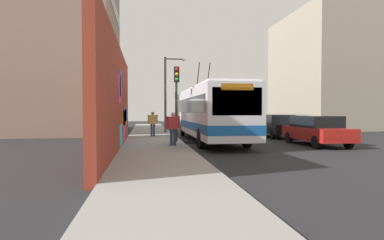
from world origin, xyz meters
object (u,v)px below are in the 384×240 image
Objects in this scene: traffic_light at (176,91)px; parked_car_black at (276,125)px; street_lamp at (168,89)px; parked_car_dark_gray at (230,120)px; pedestrian_midblock at (153,122)px; city_bus at (208,112)px; parked_car_red at (316,130)px; parked_car_navy at (249,122)px; pedestrian_at_curb at (173,126)px.

parked_car_black is at bearing -63.46° from traffic_light.
street_lamp is (4.30, 7.25, 2.78)m from parked_car_black.
parked_car_dark_gray is 14.81m from pedestrian_midblock.
parked_car_red is at bearing -123.51° from city_bus.
city_bus is 9.44m from parked_car_navy.
parked_car_black is 8.56m from pedestrian_midblock.
parked_car_black is at bearing -0.00° from parked_car_red.
pedestrian_at_curb is (-3.85, 2.52, -0.69)m from city_bus.
street_lamp is at bearing 36.99° from parked_car_red.
street_lamp is at bearing 138.08° from parked_car_dark_gray.
parked_car_dark_gray is at bearing -24.62° from traffic_light.
pedestrian_at_curb is (-6.01, -0.83, -0.00)m from pedestrian_midblock.
parked_car_red is 1.05× the size of parked_car_navy.
city_bus is at bearing -122.82° from pedestrian_midblock.
traffic_light reaches higher than pedestrian_midblock.
traffic_light is (2.06, -0.37, 1.83)m from pedestrian_at_curb.
parked_car_dark_gray is at bearing -23.11° from pedestrian_at_curb.
street_lamp reaches higher than parked_car_dark_gray.
pedestrian_midblock is at bearing 161.97° from street_lamp.
traffic_light is at bearing 142.58° from parked_car_navy.
street_lamp is (-1.64, 7.25, 2.78)m from parked_car_navy.
pedestrian_midblock is (0.28, 8.55, 0.28)m from parked_car_black.
pedestrian_midblock is (5.60, 8.55, 0.28)m from parked_car_red.
street_lamp is at bearing 102.75° from parked_car_navy.
city_bus reaches higher than parked_car_black.
pedestrian_midblock is at bearing 56.76° from parked_car_red.
street_lamp is at bearing 18.32° from city_bus.
parked_car_black is at bearing -120.67° from street_lamp.
parked_car_black is (1.88, -5.20, -0.97)m from city_bus.
parked_car_black is 1.06× the size of traffic_light.
pedestrian_midblock is 1.00× the size of pedestrian_at_curb.
parked_car_black is at bearing -53.41° from pedestrian_at_curb.
traffic_light is (-3.95, -1.20, 1.83)m from pedestrian_midblock.
street_lamp is (4.02, -1.31, 2.51)m from pedestrian_midblock.
parked_car_black is at bearing -70.11° from city_bus.
parked_car_navy is (11.26, 0.00, -0.00)m from parked_car_red.
parked_car_navy is 0.96× the size of parked_car_dark_gray.
pedestrian_midblock is 6.07m from pedestrian_at_curb.
street_lamp reaches higher than pedestrian_at_curb.
pedestrian_at_curb is at bearing 126.59° from parked_car_black.
city_bus is 3.03× the size of traffic_light.
parked_car_black is at bearing -180.00° from parked_car_dark_gray.
parked_car_black and parked_car_dark_gray have the same top height.
parked_car_red is 12.36m from street_lamp.
pedestrian_at_curb is 2.78m from traffic_light.
parked_car_navy is 1.03× the size of traffic_light.
pedestrian_midblock is at bearing 16.93° from traffic_light.
parked_car_red is 7.74m from pedestrian_at_curb.
pedestrian_midblock is 4.91m from street_lamp.
street_lamp reaches higher than parked_car_red.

